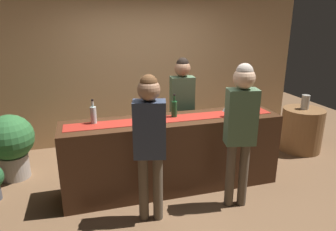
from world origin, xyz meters
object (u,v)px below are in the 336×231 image
customer_browsing (150,135)px  vase_on_side_table (305,102)px  bartender (182,102)px  round_side_table (302,130)px  potted_plant_tall (11,142)px  wine_bottle_clear (93,115)px  customer_sipping (241,121)px  wine_bottle_amber (237,105)px  wine_bottle_green (174,109)px  wine_glass_mid_counter (152,114)px  wine_glass_near_customer (225,109)px

customer_browsing → vase_on_side_table: bearing=35.8°
bartender → round_side_table: 2.27m
potted_plant_tall → wine_bottle_clear: bearing=-35.0°
customer_browsing → potted_plant_tall: bearing=152.6°
customer_browsing → bartender: bearing=71.4°
customer_sipping → customer_browsing: 1.05m
wine_bottle_amber → bartender: (-0.57, 0.58, -0.06)m
wine_bottle_green → wine_glass_mid_counter: bearing=-159.9°
bartender → customer_sipping: 1.23m
vase_on_side_table → potted_plant_tall: size_ratio=0.26×
wine_bottle_amber → customer_browsing: 1.45m
wine_bottle_amber → vase_on_side_table: bearing=19.7°
wine_glass_near_customer → customer_sipping: (-0.05, -0.50, 0.00)m
wine_glass_mid_counter → vase_on_side_table: (2.78, 0.62, -0.22)m
wine_bottle_green → customer_sipping: 0.89m
wine_bottle_green → wine_bottle_clear: same height
bartender → wine_bottle_amber: bearing=139.7°
bartender → potted_plant_tall: bartender is taller
customer_sipping → potted_plant_tall: (-2.72, 1.49, -0.54)m
bartender → vase_on_side_table: bartender is taller
customer_sipping → round_side_table: size_ratio=2.35×
wine_bottle_amber → customer_browsing: customer_browsing is taller
wine_bottle_green → round_side_table: wine_bottle_green is taller
customer_sipping → customer_browsing: bearing=-168.5°
round_side_table → vase_on_side_table: vase_on_side_table is taller
wine_bottle_amber → wine_glass_mid_counter: wine_bottle_amber is taller
wine_glass_mid_counter → bartender: bartender is taller
wine_glass_near_customer → customer_sipping: size_ratio=0.08×
potted_plant_tall → wine_bottle_amber: bearing=-16.4°
customer_browsing → vase_on_side_table: 3.16m
customer_sipping → potted_plant_tall: customer_sipping is taller
wine_glass_mid_counter → customer_sipping: 1.06m
wine_bottle_clear → customer_browsing: bearing=-51.8°
wine_bottle_green → round_side_table: (2.45, 0.50, -0.72)m
customer_browsing → round_side_table: size_ratio=2.25×
customer_sipping → potted_plant_tall: 3.14m
wine_glass_near_customer → vase_on_side_table: bearing=20.5°
wine_glass_near_customer → potted_plant_tall: size_ratio=0.15×
wine_bottle_amber → customer_sipping: (-0.27, -0.61, -0.01)m
wine_bottle_amber → wine_bottle_clear: size_ratio=1.00×
wine_bottle_clear → wine_glass_near_customer: wine_bottle_clear is taller
bartender → potted_plant_tall: bearing=-1.6°
wine_bottle_amber → vase_on_side_table: 1.72m
bartender → potted_plant_tall: (-2.42, 0.29, -0.49)m
wine_bottle_clear → customer_sipping: (1.59, -0.70, -0.01)m
wine_glass_mid_counter → round_side_table: wine_glass_mid_counter is taller
wine_glass_near_customer → wine_glass_mid_counter: bearing=176.5°
wine_bottle_green → vase_on_side_table: bearing=11.6°
wine_glass_near_customer → bartender: bearing=117.0°
wine_bottle_amber → wine_glass_mid_counter: size_ratio=2.10×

